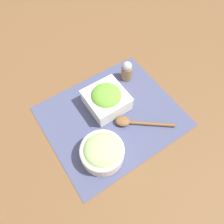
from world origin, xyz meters
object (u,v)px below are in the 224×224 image
at_px(pepper_shaker, 127,71).
at_px(cucumber_bowl, 102,152).
at_px(wooden_spoon, 131,122).
at_px(lettuce_bowl, 106,99).

bearing_deg(pepper_shaker, cucumber_bowl, 41.19).
height_order(wooden_spoon, pepper_shaker, pepper_shaker).
height_order(cucumber_bowl, lettuce_bowl, lettuce_bowl).
distance_m(lettuce_bowl, wooden_spoon, 0.13).
xyz_separation_m(cucumber_bowl, pepper_shaker, (-0.28, -0.24, 0.00)).
bearing_deg(pepper_shaker, wooden_spoon, 58.88).
xyz_separation_m(cucumber_bowl, wooden_spoon, (-0.16, -0.05, -0.03)).
height_order(cucumber_bowl, wooden_spoon, cucumber_bowl).
relative_size(lettuce_bowl, wooden_spoon, 0.77).
relative_size(lettuce_bowl, pepper_shaker, 1.66).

